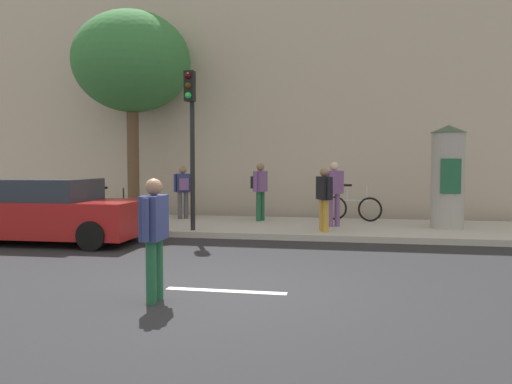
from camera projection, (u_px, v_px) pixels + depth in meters
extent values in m
plane|color=#232326|center=(226.00, 291.00, 7.45)|extent=(80.00, 80.00, 0.00)
cube|color=#B2ADA3|center=(287.00, 227.00, 14.31)|extent=(36.00, 4.00, 0.15)
cube|color=silver|center=(226.00, 291.00, 7.45)|extent=(1.80, 0.16, 0.01)
cube|color=#B7A893|center=(305.00, 85.00, 18.95)|extent=(36.00, 5.00, 9.57)
cylinder|color=black|center=(193.00, 167.00, 13.02)|extent=(0.12, 0.12, 3.26)
cube|color=black|center=(190.00, 86.00, 12.73)|extent=(0.24, 0.24, 0.75)
sphere|color=#390605|center=(188.00, 76.00, 12.59)|extent=(0.16, 0.16, 0.16)
sphere|color=#3C2906|center=(188.00, 86.00, 12.60)|extent=(0.16, 0.16, 0.16)
sphere|color=green|center=(188.00, 95.00, 12.61)|extent=(0.16, 0.16, 0.16)
cylinder|color=#9E9B93|center=(448.00, 181.00, 13.48)|extent=(0.85, 0.85, 2.52)
cone|color=#334C33|center=(449.00, 129.00, 13.41)|extent=(0.93, 0.93, 0.20)
cube|color=#1E5938|center=(451.00, 176.00, 13.05)|extent=(0.51, 0.02, 0.90)
cylinder|color=brown|center=(133.00, 165.00, 16.35)|extent=(0.37, 0.37, 3.35)
ellipsoid|color=#337238|center=(132.00, 62.00, 16.17)|extent=(3.72, 3.72, 3.16)
cylinder|color=#1E5938|center=(158.00, 269.00, 6.98)|extent=(0.14, 0.14, 0.84)
cylinder|color=#1E5938|center=(151.00, 273.00, 6.74)|extent=(0.14, 0.14, 0.84)
cube|color=navy|center=(154.00, 218.00, 6.82)|extent=(0.25, 0.50, 0.60)
cylinder|color=navy|center=(162.00, 215.00, 7.11)|extent=(0.09, 0.09, 0.57)
cylinder|color=navy|center=(146.00, 220.00, 6.53)|extent=(0.09, 0.09, 0.57)
sphere|color=#8C664C|center=(154.00, 187.00, 6.80)|extent=(0.23, 0.23, 0.23)
cylinder|color=#4C4C51|center=(186.00, 205.00, 15.82)|extent=(0.14, 0.14, 0.82)
cylinder|color=#4C4C51|center=(180.00, 206.00, 15.77)|extent=(0.14, 0.14, 0.82)
cube|color=navy|center=(183.00, 183.00, 15.76)|extent=(0.45, 0.39, 0.58)
cylinder|color=navy|center=(190.00, 183.00, 15.83)|extent=(0.09, 0.09, 0.55)
cylinder|color=navy|center=(175.00, 183.00, 15.69)|extent=(0.09, 0.09, 0.55)
sphere|color=#8C664C|center=(183.00, 170.00, 15.73)|extent=(0.22, 0.22, 0.22)
cube|color=#724C84|center=(184.00, 184.00, 15.59)|extent=(0.32, 0.27, 0.36)
cylinder|color=#B78C33|center=(322.00, 215.00, 12.88)|extent=(0.14, 0.14, 0.81)
cylinder|color=#B78C33|center=(326.00, 216.00, 12.65)|extent=(0.14, 0.14, 0.81)
cube|color=black|center=(324.00, 188.00, 12.73)|extent=(0.44, 0.54, 0.57)
cylinder|color=black|center=(319.00, 188.00, 13.00)|extent=(0.09, 0.09, 0.55)
cylinder|color=black|center=(329.00, 189.00, 12.45)|extent=(0.09, 0.09, 0.55)
sphere|color=#8C664C|center=(324.00, 172.00, 12.70)|extent=(0.22, 0.22, 0.22)
cylinder|color=#724C84|center=(337.00, 210.00, 13.89)|extent=(0.14, 0.14, 0.89)
cylinder|color=#724C84|center=(331.00, 210.00, 13.82)|extent=(0.14, 0.14, 0.89)
cube|color=#724C84|center=(334.00, 182.00, 13.81)|extent=(0.47, 0.41, 0.63)
cylinder|color=#724C84|center=(342.00, 182.00, 13.89)|extent=(0.09, 0.09, 0.60)
cylinder|color=#724C84|center=(326.00, 182.00, 13.73)|extent=(0.09, 0.09, 0.60)
sphere|color=beige|center=(334.00, 166.00, 13.78)|extent=(0.24, 0.24, 0.24)
cylinder|color=#1E5938|center=(262.00, 206.00, 15.30)|extent=(0.14, 0.14, 0.87)
cylinder|color=#1E5938|center=(258.00, 207.00, 15.11)|extent=(0.14, 0.14, 0.87)
cube|color=#724C84|center=(260.00, 181.00, 15.16)|extent=(0.38, 0.50, 0.62)
cylinder|color=#724C84|center=(265.00, 181.00, 15.39)|extent=(0.09, 0.09, 0.59)
cylinder|color=#724C84|center=(256.00, 182.00, 14.93)|extent=(0.09, 0.09, 0.59)
sphere|color=#8C664C|center=(260.00, 167.00, 15.14)|extent=(0.24, 0.24, 0.24)
cube|color=black|center=(255.00, 182.00, 15.26)|extent=(0.25, 0.32, 0.36)
torus|color=black|center=(90.00, 214.00, 13.75)|extent=(0.72, 0.12, 0.72)
torus|color=black|center=(128.00, 214.00, 13.64)|extent=(0.72, 0.12, 0.72)
cylinder|color=black|center=(108.00, 205.00, 13.68)|extent=(0.95, 0.11, 0.04)
cylinder|color=black|center=(103.00, 197.00, 13.69)|extent=(0.04, 0.04, 0.45)
cylinder|color=black|center=(123.00, 197.00, 13.62)|extent=(0.04, 0.04, 0.50)
cube|color=black|center=(103.00, 188.00, 13.67)|extent=(0.25, 0.12, 0.06)
torus|color=black|center=(335.00, 208.00, 15.46)|extent=(0.71, 0.24, 0.72)
torus|color=black|center=(370.00, 209.00, 15.01)|extent=(0.71, 0.24, 0.72)
cylinder|color=silver|center=(352.00, 200.00, 15.22)|extent=(0.92, 0.28, 0.04)
cylinder|color=silver|center=(347.00, 194.00, 15.28)|extent=(0.04, 0.04, 0.45)
cylinder|color=silver|center=(367.00, 194.00, 15.03)|extent=(0.04, 0.04, 0.50)
cube|color=black|center=(347.00, 185.00, 15.26)|extent=(0.26, 0.16, 0.06)
cube|color=maroon|center=(49.00, 218.00, 11.98)|extent=(4.37, 1.96, 0.82)
cube|color=#262D38|center=(40.00, 190.00, 11.98)|extent=(2.46, 1.73, 0.50)
cylinder|color=black|center=(15.00, 223.00, 13.11)|extent=(0.65, 0.24, 0.64)
cylinder|color=black|center=(92.00, 236.00, 10.88)|extent=(0.65, 0.24, 0.64)
cylinder|color=black|center=(126.00, 226.00, 12.62)|extent=(0.65, 0.24, 0.64)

